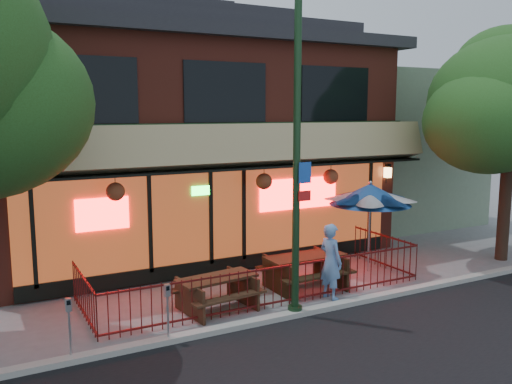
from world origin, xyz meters
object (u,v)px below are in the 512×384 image
(street_light, at_px, (297,175))
(patio_umbrella, at_px, (370,194))
(street_tree_right, at_px, (511,95))
(pedestrian, at_px, (331,261))
(parking_meter_far, at_px, (69,319))
(parking_meter_near, at_px, (168,303))
(picnic_table_left, at_px, (217,288))
(picnic_table_right, at_px, (305,267))

(street_light, xyz_separation_m, patio_umbrella, (3.60, 1.86, -0.94))
(street_tree_right, xyz_separation_m, patio_umbrella, (-4.44, 0.87, -2.75))
(pedestrian, bearing_deg, parking_meter_far, 86.55)
(parking_meter_near, bearing_deg, street_light, 1.49)
(street_tree_right, bearing_deg, parking_meter_far, -175.61)
(street_light, height_order, pedestrian, street_light)
(street_light, relative_size, pedestrian, 3.78)
(picnic_table_left, bearing_deg, street_tree_right, -0.69)
(patio_umbrella, relative_size, pedestrian, 1.40)
(parking_meter_far, bearing_deg, pedestrian, 4.68)
(pedestrian, xyz_separation_m, parking_meter_far, (-6.11, -0.50, -0.12))
(street_tree_right, xyz_separation_m, picnic_table_right, (-6.87, 0.41, -4.38))
(pedestrian, relative_size, parking_meter_far, 1.56)
(parking_meter_near, bearing_deg, patio_umbrella, 16.39)
(parking_meter_far, bearing_deg, street_light, -0.03)
(picnic_table_left, xyz_separation_m, parking_meter_far, (-3.39, -1.10, 0.29))
(patio_umbrella, relative_size, parking_meter_near, 2.18)
(picnic_table_right, distance_m, parking_meter_far, 6.14)
(picnic_table_left, xyz_separation_m, pedestrian, (2.72, -0.60, 0.41))
(street_light, height_order, picnic_table_right, street_light)
(street_light, xyz_separation_m, picnic_table_left, (-1.41, 1.10, -2.64))
(picnic_table_left, bearing_deg, picnic_table_right, 6.53)
(picnic_table_left, distance_m, patio_umbrella, 5.34)
(patio_umbrella, distance_m, parking_meter_far, 8.72)
(street_tree_right, height_order, picnic_table_left, street_tree_right)
(street_light, xyz_separation_m, parking_meter_far, (-4.80, 0.00, -2.35))
(parking_meter_near, distance_m, parking_meter_far, 1.83)
(picnic_table_right, xyz_separation_m, parking_meter_near, (-4.15, -1.48, 0.23))
(picnic_table_right, bearing_deg, patio_umbrella, 10.71)
(picnic_table_right, relative_size, patio_umbrella, 0.80)
(street_tree_right, xyz_separation_m, parking_meter_near, (-11.02, -1.07, -4.15))
(picnic_table_left, bearing_deg, parking_meter_near, -143.02)
(picnic_table_right, bearing_deg, street_light, -129.91)
(street_tree_right, relative_size, picnic_table_left, 3.54)
(street_tree_right, bearing_deg, pedestrian, -175.87)
(patio_umbrella, bearing_deg, street_light, -152.69)
(pedestrian, height_order, parking_meter_far, pedestrian)
(parking_meter_far, bearing_deg, street_tree_right, 4.39)
(parking_meter_near, bearing_deg, pedestrian, 7.70)
(parking_meter_near, bearing_deg, picnic_table_left, 36.98)
(street_light, relative_size, picnic_table_left, 3.53)
(street_light, distance_m, pedestrian, 2.63)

